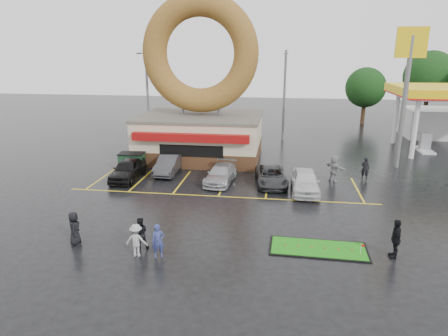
# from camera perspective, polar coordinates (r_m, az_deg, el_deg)

# --- Properties ---
(ground) EXTENTS (120.00, 120.00, 0.00)m
(ground) POSITION_cam_1_polar(r_m,az_deg,el_deg) (22.36, -2.17, -7.09)
(ground) COLOR black
(ground) RESTS_ON ground
(donut_shop) EXTENTS (10.20, 8.70, 13.50)m
(donut_shop) POSITION_cam_1_polar(r_m,az_deg,el_deg) (34.10, -3.36, 8.89)
(donut_shop) COLOR #472B19
(donut_shop) RESTS_ON ground
(shell_sign) EXTENTS (2.20, 0.36, 10.60)m
(shell_sign) POSITION_cam_1_polar(r_m,az_deg,el_deg) (33.51, 24.80, 12.33)
(shell_sign) COLOR slate
(shell_sign) RESTS_ON ground
(streetlight_left) EXTENTS (0.40, 2.21, 9.00)m
(streetlight_left) POSITION_cam_1_polar(r_m,az_deg,el_deg) (42.57, -10.91, 10.55)
(streetlight_left) COLOR slate
(streetlight_left) RESTS_ON ground
(streetlight_mid) EXTENTS (0.40, 2.21, 9.00)m
(streetlight_mid) POSITION_cam_1_polar(r_m,az_deg,el_deg) (41.29, 8.62, 10.49)
(streetlight_mid) COLOR slate
(streetlight_mid) RESTS_ON ground
(streetlight_right) EXTENTS (0.40, 2.21, 9.00)m
(streetlight_right) POSITION_cam_1_polar(r_m,az_deg,el_deg) (44.03, 24.65, 9.56)
(streetlight_right) COLOR slate
(streetlight_right) RESTS_ON ground
(tree_far_c) EXTENTS (6.30, 6.30, 9.00)m
(tree_far_c) POSITION_cam_1_polar(r_m,az_deg,el_deg) (57.24, 27.34, 11.55)
(tree_far_c) COLOR #332114
(tree_far_c) RESTS_ON ground
(tree_far_d) EXTENTS (4.90, 4.90, 7.00)m
(tree_far_d) POSITION_cam_1_polar(r_m,az_deg,el_deg) (53.34, 19.57, 10.78)
(tree_far_d) COLOR #332114
(tree_far_d) RESTS_ON ground
(car_black) EXTENTS (1.89, 4.41, 1.49)m
(car_black) POSITION_cam_1_polar(r_m,az_deg,el_deg) (29.42, -13.59, -0.18)
(car_black) COLOR black
(car_black) RESTS_ON ground
(car_dgrey) EXTENTS (1.46, 4.16, 1.37)m
(car_dgrey) POSITION_cam_1_polar(r_m,az_deg,el_deg) (30.35, -7.89, 0.53)
(car_dgrey) COLOR #323234
(car_dgrey) RESTS_ON ground
(car_silver) EXTENTS (2.12, 4.39, 1.23)m
(car_silver) POSITION_cam_1_polar(r_m,az_deg,el_deg) (27.94, -0.45, -0.86)
(car_silver) COLOR #9F9FA4
(car_silver) RESTS_ON ground
(car_grey) EXTENTS (2.53, 4.59, 1.22)m
(car_grey) POSITION_cam_1_polar(r_m,az_deg,el_deg) (27.68, 6.75, -1.16)
(car_grey) COLOR #2D2D2F
(car_grey) RESTS_ON ground
(car_white) EXTENTS (1.83, 4.37, 1.48)m
(car_white) POSITION_cam_1_polar(r_m,az_deg,el_deg) (26.53, 11.50, -1.87)
(car_white) COLOR silver
(car_white) RESTS_ON ground
(person_blue) EXTENTS (0.66, 0.55, 1.56)m
(person_blue) POSITION_cam_1_polar(r_m,az_deg,el_deg) (18.27, -9.39, -10.25)
(person_blue) COLOR navy
(person_blue) RESTS_ON ground
(person_blackjkt) EXTENTS (0.93, 0.85, 1.55)m
(person_blackjkt) POSITION_cam_1_polar(r_m,az_deg,el_deg) (19.13, -11.89, -9.13)
(person_blackjkt) COLOR black
(person_blackjkt) RESTS_ON ground
(person_hoodie) EXTENTS (1.01, 0.60, 1.54)m
(person_hoodie) POSITION_cam_1_polar(r_m,az_deg,el_deg) (18.53, -12.41, -10.06)
(person_hoodie) COLOR #969698
(person_hoodie) RESTS_ON ground
(person_bystander) EXTENTS (0.74, 0.92, 1.64)m
(person_bystander) POSITION_cam_1_polar(r_m,az_deg,el_deg) (20.40, -20.59, -8.08)
(person_bystander) COLOR black
(person_bystander) RESTS_ON ground
(person_cameraman) EXTENTS (0.49, 1.08, 1.81)m
(person_cameraman) POSITION_cam_1_polar(r_m,az_deg,el_deg) (19.51, 23.32, -9.24)
(person_cameraman) COLOR black
(person_cameraman) RESTS_ON ground
(person_walker_near) EXTENTS (1.53, 1.75, 1.92)m
(person_walker_near) POSITION_cam_1_polar(r_m,az_deg,el_deg) (29.16, 15.44, -0.03)
(person_walker_near) COLOR #949496
(person_walker_near) RESTS_ON ground
(person_walker_far) EXTENTS (0.66, 0.52, 1.59)m
(person_walker_far) POSITION_cam_1_polar(r_m,az_deg,el_deg) (30.38, 19.51, -0.05)
(person_walker_far) COLOR black
(person_walker_far) RESTS_ON ground
(dumpster) EXTENTS (1.87, 1.31, 1.30)m
(dumpster) POSITION_cam_1_polar(r_m,az_deg,el_deg) (31.58, -13.00, 0.82)
(dumpster) COLOR #1A4527
(dumpster) RESTS_ON ground
(putting_green) EXTENTS (4.56, 2.07, 0.56)m
(putting_green) POSITION_cam_1_polar(r_m,az_deg,el_deg) (19.50, 13.30, -11.13)
(putting_green) COLOR black
(putting_green) RESTS_ON ground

